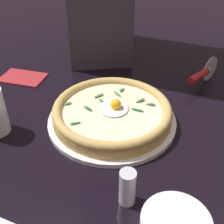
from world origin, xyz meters
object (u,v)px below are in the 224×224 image
pizza (112,112)px  pepper_shaker (127,187)px  pizza_cutter (202,74)px  folded_napkin (23,77)px

pizza → pepper_shaker: pepper_shaker is taller
pizza → pizza_cutter: pizza_cutter is taller
pizza_cutter → pepper_shaker: same height
pizza_cutter → folded_napkin: (0.06, 0.57, -0.04)m
pepper_shaker → pizza: bearing=4.9°
pizza → pizza_cutter: size_ratio=2.58×
pizza → folded_napkin: (0.24, 0.28, -0.03)m
pizza_cutter → folded_napkin: bearing=84.2°
folded_napkin → pizza: bearing=-130.2°
pizza → pizza_cutter: bearing=-57.2°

